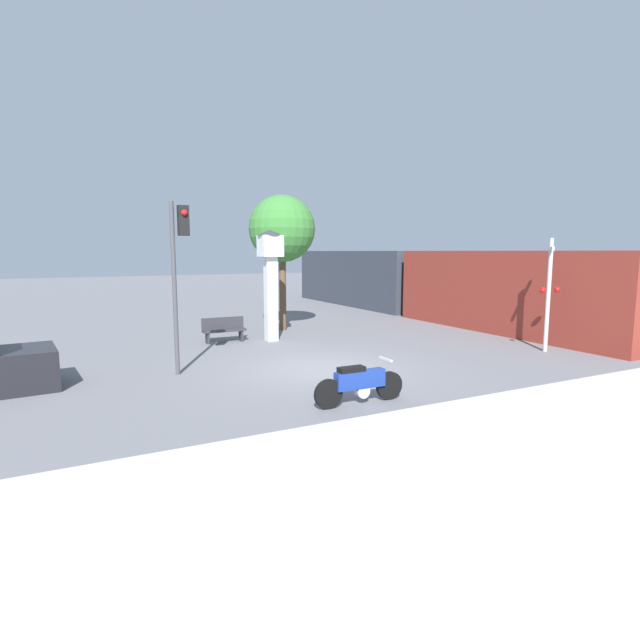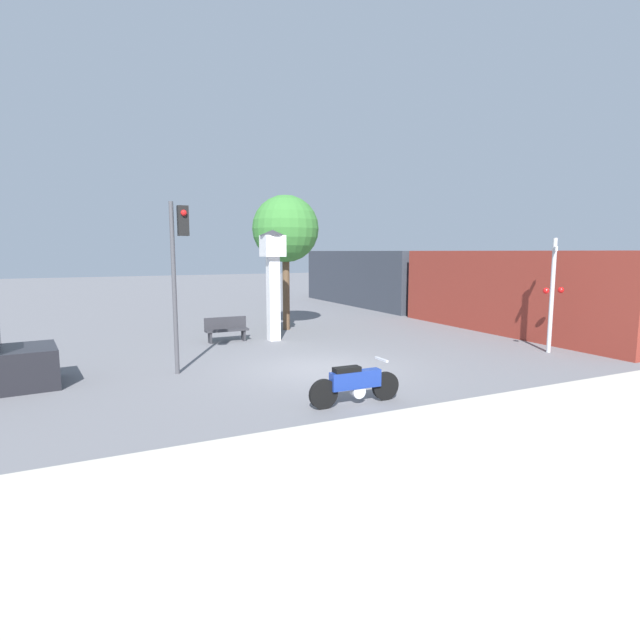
% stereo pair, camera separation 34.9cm
% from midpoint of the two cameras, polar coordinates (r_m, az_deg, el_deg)
% --- Properties ---
extents(ground_plane, '(120.00, 120.00, 0.00)m').
position_cam_midpoint_polar(ground_plane, '(14.48, -0.53, -5.62)').
color(ground_plane, slate).
extents(sidewalk_strip, '(36.00, 6.00, 0.10)m').
position_cam_midpoint_polar(sidewalk_strip, '(8.83, 22.02, -14.84)').
color(sidewalk_strip, '#BCB7A8').
rests_on(sidewalk_strip, ground_plane).
extents(motorcycle, '(2.22, 0.48, 0.98)m').
position_cam_midpoint_polar(motorcycle, '(11.16, 3.64, -7.24)').
color(motorcycle, black).
rests_on(motorcycle, ground_plane).
extents(clock_tower, '(0.94, 0.94, 4.17)m').
position_cam_midpoint_polar(clock_tower, '(18.85, -6.21, 5.93)').
color(clock_tower, white).
rests_on(clock_tower, ground_plane).
extents(freight_train, '(2.80, 24.10, 3.40)m').
position_cam_midpoint_polar(freight_train, '(27.00, 11.16, 4.15)').
color(freight_train, maroon).
rests_on(freight_train, ground_plane).
extents(traffic_light, '(0.50, 0.35, 4.69)m').
position_cam_midpoint_polar(traffic_light, '(14.07, -16.55, 6.83)').
color(traffic_light, '#47474C').
rests_on(traffic_light, ground_plane).
extents(railroad_crossing_signal, '(0.90, 0.82, 3.81)m').
position_cam_midpoint_polar(railroad_crossing_signal, '(18.31, 24.19, 3.11)').
color(railroad_crossing_signal, '#B7B7BC').
rests_on(railroad_crossing_signal, ground_plane).
extents(street_tree, '(2.82, 2.82, 5.73)m').
position_cam_midpoint_polar(street_tree, '(21.49, -4.84, 10.26)').
color(street_tree, brown).
rests_on(street_tree, ground_plane).
extents(bench, '(1.60, 0.44, 0.92)m').
position_cam_midpoint_polar(bench, '(19.02, -11.45, -1.02)').
color(bench, '#2D2D33').
rests_on(bench, ground_plane).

